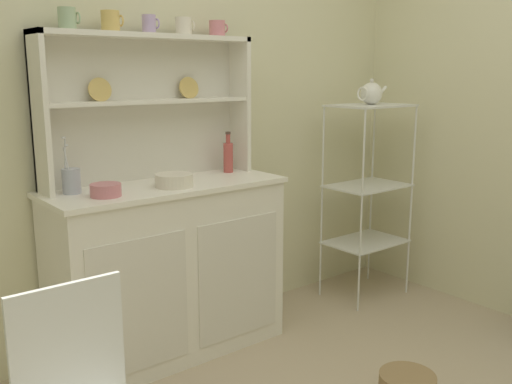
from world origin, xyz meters
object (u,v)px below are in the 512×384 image
hutch_cabinet (169,268)px  utensil_jar (71,180)px  cup_sage_0 (67,19)px  hutch_shelf_unit (146,96)px  bakers_rack (368,178)px  bowl_mixing_large (106,190)px  jam_bottle (228,156)px  porcelain_teapot (371,93)px

hutch_cabinet → utensil_jar: (-0.43, 0.08, 0.48)m
hutch_cabinet → cup_sage_0: (-0.38, 0.12, 1.17)m
hutch_cabinet → hutch_shelf_unit: hutch_shelf_unit is taller
bakers_rack → bowl_mixing_large: bakers_rack is taller
hutch_shelf_unit → cup_sage_0: cup_sage_0 is taller
jam_bottle → cup_sage_0: bearing=177.5°
hutch_cabinet → bowl_mixing_large: 0.57m
hutch_cabinet → hutch_shelf_unit: 0.84m
hutch_shelf_unit → bowl_mixing_large: (-0.34, -0.24, -0.38)m
hutch_shelf_unit → bowl_mixing_large: size_ratio=8.19×
cup_sage_0 → porcelain_teapot: cup_sage_0 is taller
hutch_cabinet → jam_bottle: size_ratio=5.37×
hutch_cabinet → bowl_mixing_large: (-0.34, -0.07, 0.45)m
hutch_shelf_unit → porcelain_teapot: (1.34, -0.26, -0.01)m
cup_sage_0 → bowl_mixing_large: bearing=-77.6°
hutch_shelf_unit → cup_sage_0: 0.51m
hutch_cabinet → jam_bottle: bearing=11.4°
bakers_rack → porcelain_teapot: porcelain_teapot is taller
bowl_mixing_large → hutch_cabinet: bearing=12.2°
cup_sage_0 → jam_bottle: bearing=-2.5°
cup_sage_0 → utensil_jar: 0.69m
hutch_shelf_unit → utensil_jar: (-0.43, -0.09, -0.35)m
bakers_rack → cup_sage_0: (-1.73, 0.22, 0.86)m
bakers_rack → bowl_mixing_large: size_ratio=9.04×
utensil_jar → porcelain_teapot: 1.82m
hutch_shelf_unit → jam_bottle: 0.54m
utensil_jar → porcelain_teapot: (1.77, -0.18, 0.34)m
utensil_jar → bakers_rack: bearing=-5.7°
hutch_shelf_unit → utensil_jar: bearing=-168.6°
bakers_rack → utensil_jar: (-1.78, 0.18, 0.17)m
cup_sage_0 → porcelain_teapot: 1.78m
bakers_rack → porcelain_teapot: size_ratio=5.41×
utensil_jar → bowl_mixing_large: bearing=-59.0°
hutch_shelf_unit → utensil_jar: 0.56m
cup_sage_0 → hutch_cabinet: bearing=-17.8°
bakers_rack → utensil_jar: bakers_rack is taller
hutch_shelf_unit → cup_sage_0: size_ratio=11.73×
bakers_rack → jam_bottle: size_ratio=5.55×
porcelain_teapot → hutch_shelf_unit: bearing=168.9°
hutch_shelf_unit → jam_bottle: hutch_shelf_unit is taller
hutch_shelf_unit → utensil_jar: hutch_shelf_unit is taller
hutch_cabinet → porcelain_teapot: size_ratio=5.24×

